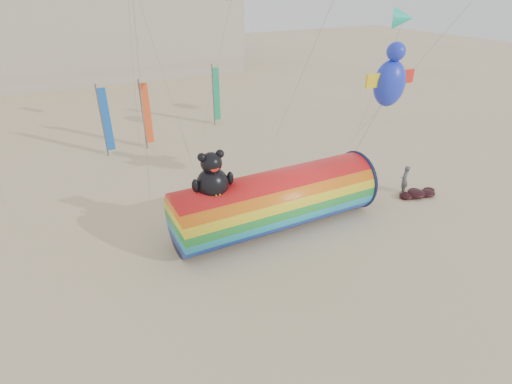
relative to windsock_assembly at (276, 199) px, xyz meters
name	(u,v)px	position (x,y,z in m)	size (l,w,h in m)	color
ground	(261,252)	(-1.72, -1.69, -1.62)	(160.00, 160.00, 0.00)	#CCB58C
windsock_assembly	(276,199)	(0.00, 0.00, 0.00)	(10.61, 3.23, 4.89)	red
kite_handler	(405,180)	(8.66, -0.33, -0.75)	(0.64, 0.42, 1.75)	#4E5255
fabric_bundle	(418,193)	(9.15, -1.07, -1.45)	(2.62, 1.35, 0.41)	#34090D
festival_banners	(160,109)	(-1.68, 14.92, 1.02)	(10.26, 3.11, 5.20)	#59595E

